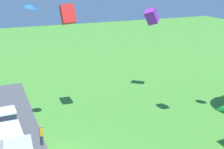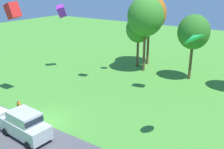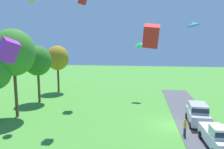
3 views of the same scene
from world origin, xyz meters
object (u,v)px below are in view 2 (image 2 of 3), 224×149
Objects in this scene: tree_far_right at (194,32)px; kite_delta_high_left at (194,37)px; car_suv_mid_row at (25,124)px; kite_box_high_right at (13,10)px; kite_box_over_trees at (61,11)px; tree_center_back at (138,29)px; tree_right_of_center at (149,14)px; person_watching_sky at (19,108)px; tree_left_of_center at (146,17)px.

kite_delta_high_left is (4.62, -14.87, 2.34)m from tree_far_right.
car_suv_mid_row is 12.44m from kite_box_high_right.
kite_box_over_trees is at bearing 124.36° from car_suv_mid_row.
kite_delta_high_left is at bearing -50.57° from tree_center_back.
tree_far_right is (7.70, -2.90, -1.55)m from tree_right_of_center.
person_watching_sky is at bearing -162.50° from kite_delta_high_left.
car_suv_mid_row is 0.45× the size of tree_left_of_center.
car_suv_mid_row is at bearing -89.07° from tree_left_of_center.
tree_far_right is at bearing 3.32° from tree_left_of_center.
tree_left_of_center is at bearing 80.75° from person_watching_sky.
tree_center_back reaches higher than person_watching_sky.
tree_far_right is at bearing 107.25° from kite_delta_high_left.
tree_far_right is at bearing -20.64° from tree_right_of_center.
tree_left_of_center is at bearing 127.82° from kite_delta_high_left.
person_watching_sky is 20.44m from tree_left_of_center.
tree_right_of_center is (0.70, 1.94, 2.10)m from tree_center_back.
tree_right_of_center reaches higher than tree_left_of_center.
tree_far_right is 5.51× the size of kite_delta_high_left.
tree_right_of_center is at bearing 124.73° from kite_delta_high_left.
kite_box_over_trees reaches higher than kite_delta_high_left.
kite_box_high_right is (-7.32, -15.45, 1.65)m from tree_left_of_center.
tree_right_of_center is (-1.42, 24.26, 6.47)m from car_suv_mid_row.
kite_box_high_right is (-6.24, -18.73, 1.62)m from tree_right_of_center.
car_suv_mid_row is 3.07× the size of kite_box_high_right.
tree_right_of_center is at bearing 84.82° from person_watching_sky.
tree_left_of_center is at bearing 30.50° from kite_box_over_trees.
tree_left_of_center reaches higher than car_suv_mid_row.
car_suv_mid_row is 25.15m from tree_right_of_center.
kite_box_high_right is at bearing -177.04° from kite_delta_high_left.
tree_far_right is 15.74m from kite_delta_high_left.
person_watching_sky is at bearing -95.18° from tree_right_of_center.
kite_box_over_trees is at bearing -159.33° from tree_far_right.
kite_delta_high_left reaches higher than person_watching_sky.
kite_box_over_trees is at bearing 105.57° from kite_box_high_right.
tree_far_right is 5.51× the size of kite_box_high_right.
tree_left_of_center is 6.85× the size of kite_box_high_right.
person_watching_sky is 16.62m from kite_box_over_trees.
tree_far_right is at bearing 63.37° from person_watching_sky.
tree_center_back is at bearing 129.43° from kite_delta_high_left.
tree_center_back is 0.91× the size of tree_far_right.
kite_box_high_right is at bearing -74.43° from kite_box_over_trees.
kite_box_over_trees reaches higher than tree_center_back.
kite_box_over_trees is (-8.91, -9.17, 0.62)m from tree_right_of_center.
tree_left_of_center is at bearing -71.89° from tree_right_of_center.
tree_left_of_center reaches higher than person_watching_sky.
tree_left_of_center is (-0.34, 20.98, 6.44)m from car_suv_mid_row.
person_watching_sky is 20.95m from tree_center_back.
kite_box_over_trees is at bearing -134.19° from tree_right_of_center.
car_suv_mid_row is 14.62m from kite_delta_high_left.
tree_right_of_center is at bearing 71.56° from kite_box_high_right.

